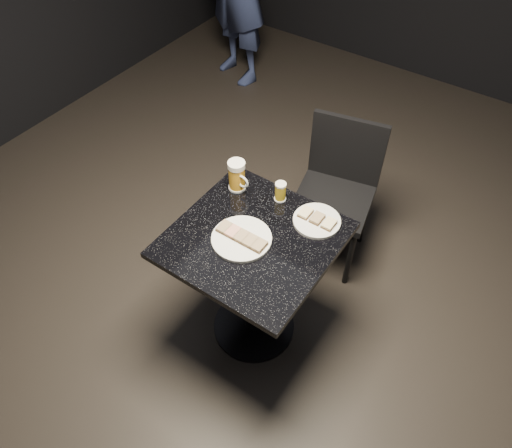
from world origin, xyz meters
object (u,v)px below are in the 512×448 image
object	(u,v)px
chair	(337,186)
table	(254,271)
beer_mug	(237,176)
plate_small	(317,221)
plate_large	(242,239)
beer_tumbler	(280,191)

from	to	relation	value
chair	table	bearing A→B (deg)	-93.36
beer_mug	plate_small	bearing A→B (deg)	3.02
chair	plate_large	bearing A→B (deg)	-95.73
beer_tumbler	plate_small	bearing A→B (deg)	-7.93
plate_small	chair	bearing A→B (deg)	104.92
beer_tumbler	chair	distance (m)	0.58
plate_large	chair	world-z (taller)	chair
plate_small	table	world-z (taller)	plate_small
plate_large	table	xyz separation A→B (m)	(0.04, 0.04, -0.25)
plate_large	chair	distance (m)	0.84
plate_small	beer_mug	size ratio (longest dim) A/B	1.38
beer_mug	chair	distance (m)	0.70
beer_mug	plate_large	bearing A→B (deg)	-50.86
table	beer_mug	xyz separation A→B (m)	(-0.25, 0.22, 0.32)
table	plate_large	bearing A→B (deg)	-131.72
table	beer_mug	distance (m)	0.46
plate_small	chair	xyz separation A→B (m)	(-0.14, 0.52, -0.26)
table	beer_mug	size ratio (longest dim) A/B	4.75
table	plate_small	bearing A→B (deg)	52.78
plate_small	beer_tumbler	size ratio (longest dim) A/B	2.22
plate_large	beer_mug	world-z (taller)	beer_mug
beer_mug	beer_tumbler	xyz separation A→B (m)	(0.21, 0.05, -0.03)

